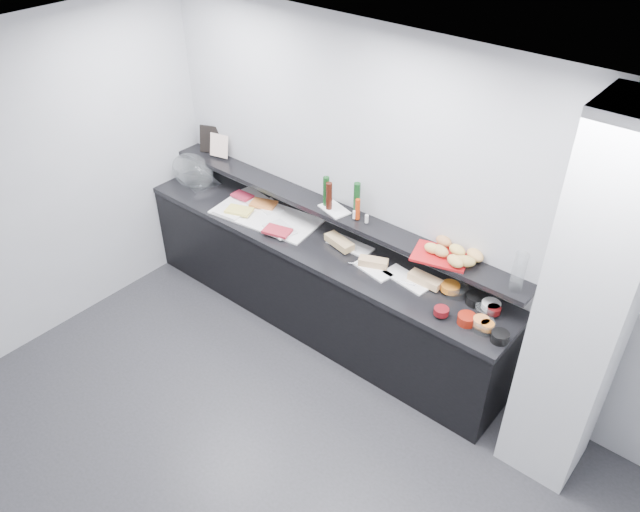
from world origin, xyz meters
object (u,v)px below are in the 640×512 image
Objects in this scene: bread_tray at (441,256)px; carafe at (519,272)px; sandwich_plate_mid at (373,270)px; framed_print at (212,140)px; cloche_base at (199,181)px; condiment_tray at (334,209)px.

bread_tray is 1.36× the size of carafe.
framed_print reaches higher than sandwich_plate_mid.
cloche_base is at bearing -111.85° from framed_print.
sandwich_plate_mid is (2.14, -0.06, -0.01)m from cloche_base.
cloche_base is at bearing -177.99° from carafe.
condiment_tray is 1.03m from bread_tray.
sandwich_plate_mid is 1.26× the size of framed_print.
bread_tray is at bearing 30.82° from sandwich_plate_mid.
bread_tray is at bearing 179.56° from carafe.
carafe is (3.22, -0.11, 0.02)m from framed_print.
carafe reaches higher than condiment_tray.
condiment_tray reaches higher than cloche_base.
condiment_tray reaches higher than sandwich_plate_mid.
sandwich_plate_mid is 1.09× the size of carafe.
cloche_base is 1.03× the size of bread_tray.
condiment_tray is at bearing 18.49° from cloche_base.
cloche_base is 2.14m from sandwich_plate_mid.
carafe is at bearing -16.76° from bread_tray.
carafe is (1.62, -0.02, 0.14)m from condiment_tray.
condiment_tray is at bearing 179.23° from carafe.
carafe is at bearing 15.65° from cloche_base.
sandwich_plate_mid is 1.15m from carafe.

